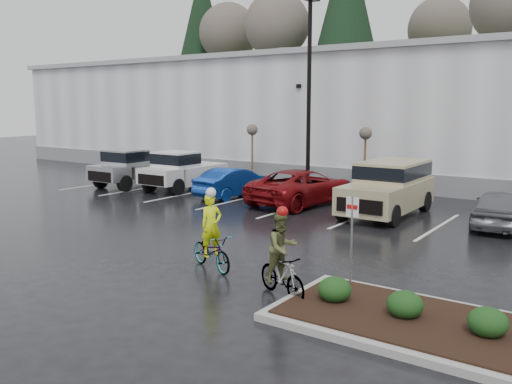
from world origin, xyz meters
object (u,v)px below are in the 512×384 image
Objects in this scene: suv_tan at (387,189)px; cyclist_olive at (282,264)px; sapling_west at (252,133)px; fire_lane_sign at (352,231)px; sapling_mid at (365,137)px; cyclist_hivis at (212,244)px; car_red at (303,187)px; car_blue at (235,182)px; lamppost at (309,73)px; car_grey at (499,208)px; pickup_silver at (139,167)px; pickup_white at (188,170)px.

cyclist_olive is (1.49, -9.90, -0.27)m from suv_tan.
fire_lane_sign is (11.80, -12.80, -1.32)m from sapling_west.
sapling_mid is 1.50× the size of cyclist_hivis.
cyclist_olive is at bearing 125.08° from car_red.
suv_tan is 2.50× the size of cyclist_olive.
sapling_mid is 4.51m from car_red.
car_blue is at bearing 54.34° from cyclist_hivis.
car_blue is at bearing -124.70° from lamppost.
car_grey is 1.85× the size of cyclist_hivis.
suv_tan is (13.68, -0.07, 0.05)m from pickup_silver.
cyclist_hivis is (4.13, -12.31, -5.02)m from lamppost.
cyclist_olive is (-1.07, -1.24, -0.64)m from fire_lane_sign.
car_blue is at bearing -64.96° from sapling_west.
pickup_white is 13.78m from cyclist_hivis.
cyclist_hivis is at bearing 130.90° from car_blue.
fire_lane_sign is 0.43× the size of suv_tan.
fire_lane_sign is 1.76m from cyclist_olive.
lamppost is 1.77× the size of pickup_white.
pickup_silver and pickup_white have the same top height.
pickup_silver is 15.61m from cyclist_hivis.
lamppost is 4.19× the size of fire_lane_sign.
suv_tan is 10.01m from cyclist_olive.
fire_lane_sign reaches higher than car_red.
car_grey is at bearing 3.83° from suv_tan.
sapling_mid reaches higher than cyclist_olive.
sapling_mid reaches higher than pickup_white.
lamppost is 2.34× the size of car_grey.
suv_tan is 3.99m from car_grey.
pickup_silver is at bearing 79.11° from cyclist_olive.
sapling_west is 0.62× the size of pickup_white.
lamppost is at bearing -14.04° from sapling_west.
sapling_west is 13.92m from car_grey.
cyclist_olive is at bearing -81.44° from suv_tan.
car_red is at bearing -35.86° from sapling_west.
suv_tan reaches higher than pickup_silver.
suv_tan reaches higher than cyclist_olive.
car_red is at bearing 0.99° from pickup_silver.
lamppost reaches higher than car_red.
car_blue is (-9.91, 8.75, -0.72)m from fire_lane_sign.
sapling_mid is 8.91m from pickup_white.
suv_tan is (3.85, -0.24, 0.28)m from car_red.
fire_lane_sign is at bearing -18.39° from cyclist_olive.
car_red is (5.39, -3.90, -1.97)m from sapling_west.
car_blue is at bearing 9.78° from car_red.
sapling_mid is 8.02m from car_grey.
pickup_white is (-1.51, -3.47, -1.75)m from sapling_west.
pickup_white is at bearing 11.43° from pickup_silver.
cyclist_hivis is at bearing -36.33° from pickup_silver.
sapling_mid is 13.92m from fire_lane_sign.
car_blue is 3.50m from car_red.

